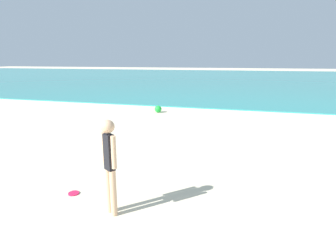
{
  "coord_description": "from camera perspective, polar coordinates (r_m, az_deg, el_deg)",
  "views": [
    {
      "loc": [
        2.25,
        0.36,
        2.73
      ],
      "look_at": [
        0.01,
        8.13,
        0.76
      ],
      "focal_mm": 28.95,
      "sensor_mm": 36.0,
      "label": 1
    }
  ],
  "objects": [
    {
      "name": "water",
      "position": [
        45.49,
        13.42,
        9.94
      ],
      "size": [
        160.0,
        60.0,
        0.06
      ],
      "primitive_type": "cube",
      "color": "teal",
      "rests_on": "ground"
    },
    {
      "name": "frisbee",
      "position": [
        6.18,
        -19.25,
        -13.23
      ],
      "size": [
        0.22,
        0.22,
        0.03
      ],
      "primitive_type": "cylinder",
      "color": "#E51E4C",
      "rests_on": "ground"
    },
    {
      "name": "person_standing",
      "position": [
        4.88,
        -12.2,
        -7.44
      ],
      "size": [
        0.36,
        0.26,
        1.76
      ],
      "rotation": [
        0.0,
        0.0,
        2.58
      ],
      "color": "#DDAD84",
      "rests_on": "ground"
    },
    {
      "name": "beach_ball",
      "position": [
        14.52,
        -2.09,
        3.59
      ],
      "size": [
        0.37,
        0.37,
        0.37
      ],
      "primitive_type": "sphere",
      "color": "green",
      "rests_on": "ground"
    }
  ]
}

